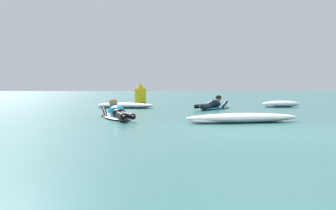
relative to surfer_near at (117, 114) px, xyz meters
name	(u,v)px	position (x,y,z in m)	size (l,w,h in m)	color
ground_plane	(193,107)	(2.85, 6.29, -0.14)	(120.00, 120.00, 0.00)	#387A75
surfer_near	(117,114)	(0.00, 0.00, 0.00)	(1.00, 2.63, 0.53)	white
surfer_far	(213,105)	(3.32, 4.56, 0.00)	(1.78, 2.40, 0.55)	#2DB2D1
whitewater_front	(281,104)	(6.32, 6.02, -0.02)	(1.65, 1.20, 0.25)	white
whitewater_mid_left	(243,118)	(2.86, -1.37, -0.04)	(2.76, 1.09, 0.21)	white
whitewater_mid_right	(126,105)	(0.20, 5.73, -0.04)	(2.48, 1.82, 0.21)	white
channel_marker_buoy	(140,96)	(0.84, 8.21, 0.24)	(0.52, 0.52, 0.96)	yellow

